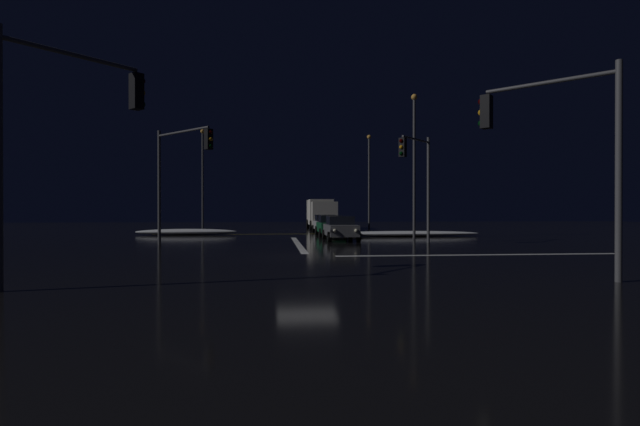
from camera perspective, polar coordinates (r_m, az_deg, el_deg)
ground at (r=19.90m, az=-1.58°, el=-5.41°), size 120.00×120.00×0.10m
stop_line_north at (r=27.33m, az=-2.68°, el=-3.74°), size 0.35×12.73×0.01m
centre_line_ns at (r=38.90m, az=-3.55°, el=-2.54°), size 22.00×0.15×0.01m
crosswalk_bar_east at (r=21.77m, az=18.80°, el=-4.79°), size 12.73×0.40×0.01m
snow_bank_left_curb at (r=38.88m, az=-15.80°, el=-2.20°), size 7.91×1.50×0.48m
snow_bank_right_curb at (r=35.91m, az=10.03°, el=-2.47°), size 11.69×1.50×0.40m
sedan_gray at (r=30.53m, az=2.48°, el=-1.82°), size 2.02×4.33×1.57m
sedan_green at (r=35.97m, az=1.26°, el=-1.50°), size 2.02×4.33×1.57m
sedan_silver at (r=41.19m, az=0.62°, el=-1.27°), size 2.02×4.33×1.57m
box_truck at (r=48.84m, az=0.10°, el=0.04°), size 2.68×8.28×3.08m
traffic_signal_se at (r=15.48m, az=26.54°, el=8.36°), size 2.85×2.85×5.99m
traffic_signal_ne at (r=28.07m, az=11.74°, el=5.15°), size 2.51×2.51×6.33m
traffic_signal_sw at (r=14.23m, az=-28.45°, el=10.03°), size 2.79×2.79×6.35m
traffic_signal_nw at (r=26.90m, az=-16.67°, el=5.74°), size 3.51×3.51×6.48m
streetlamp_right_near at (r=34.52m, az=11.29°, el=6.77°), size 0.44×0.44×10.23m
streetlamp_left_far at (r=49.51m, az=-13.97°, el=4.77°), size 0.44×0.44×10.18m
streetlamp_right_far at (r=49.97m, az=5.94°, el=4.56°), size 0.44×0.44×9.88m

